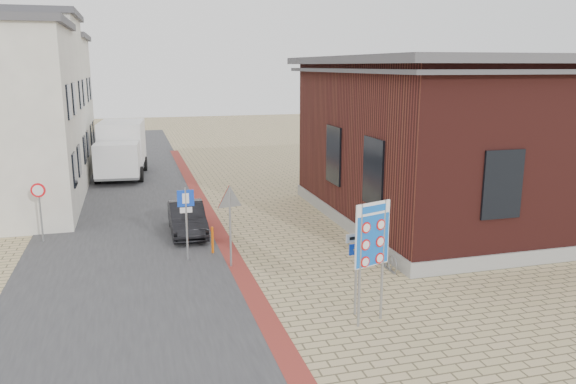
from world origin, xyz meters
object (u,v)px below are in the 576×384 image
box_truck (121,149)px  border_sign (372,237)px  sedan (187,218)px  essen_sign (356,258)px  bollard (213,240)px  parking_sign (186,211)px

box_truck → border_sign: box_truck is taller
sedan → border_sign: (3.70, -9.15, 1.69)m
sedan → essen_sign: 9.33m
border_sign → bollard: size_ratio=3.30×
sedan → bollard: (0.61, -2.65, -0.13)m
box_truck → essen_sign: (6.05, -21.40, -0.07)m
box_truck → bollard: bearing=-73.5°
parking_sign → bollard: size_ratio=2.60×
sedan → box_truck: size_ratio=0.59×
sedan → parking_sign: size_ratio=1.48×
sedan → box_truck: 13.10m
box_truck → parking_sign: 16.12m
essen_sign → bollard: essen_sign is taller
border_sign → essen_sign: 0.94m
sedan → essen_sign: size_ratio=1.56×
box_truck → bollard: size_ratio=6.51×
border_sign → bollard: bearing=96.8°
box_truck → border_sign: 22.84m
essen_sign → border_sign: bearing=-82.2°
box_truck → parking_sign: size_ratio=2.50×
sedan → essen_sign: bearing=-67.2°
border_sign → bollard: border_sign is taller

